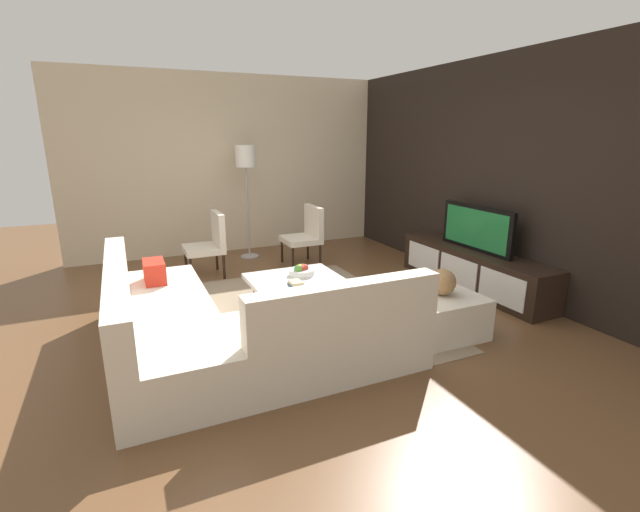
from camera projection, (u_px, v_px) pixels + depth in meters
The scene contains 15 objects.
ground_plane at pixel (294, 319), 4.65m from camera, with size 14.00×14.00×0.00m, color brown.
feature_wall_back at pixel (501, 176), 5.35m from camera, with size 6.40×0.12×2.80m, color black.
side_wall_left at pixel (233, 165), 7.17m from camera, with size 0.12×5.20×2.80m, color beige.
area_rug at pixel (291, 316), 4.74m from camera, with size 2.99×2.54×0.01m, color gray.
media_console at pixel (473, 269), 5.54m from camera, with size 2.26×0.48×0.50m.
television at pixel (476, 228), 5.40m from camera, with size 1.14×0.06×0.55m.
sectional_couch at pixel (223, 327), 3.77m from camera, with size 2.44×2.41×0.83m.
coffee_table at pixel (300, 297), 4.73m from camera, with size 1.05×0.98×0.38m.
accent_chair_near at pixel (210, 241), 6.00m from camera, with size 0.55×0.51×0.87m.
floor_lamp at pixel (246, 164), 6.65m from camera, with size 0.30×0.30×1.73m.
ottoman at pixel (440, 314), 4.28m from camera, with size 0.70×0.70×0.40m, color beige.
fruit_bowl at pixel (302, 271), 4.86m from camera, with size 0.28×0.28×0.14m.
accent_chair_far at pixel (306, 232), 6.54m from camera, with size 0.55×0.51×0.87m.
decorative_ball at pixel (443, 282), 4.20m from camera, with size 0.25×0.25×0.25m, color #997247.
book_stack at pixel (296, 285), 4.42m from camera, with size 0.17×0.13×0.09m.
Camera 1 is at (4.04, -1.53, 1.88)m, focal length 24.82 mm.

